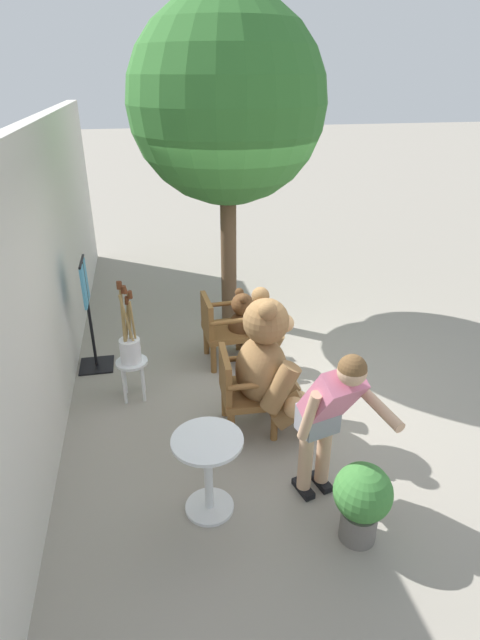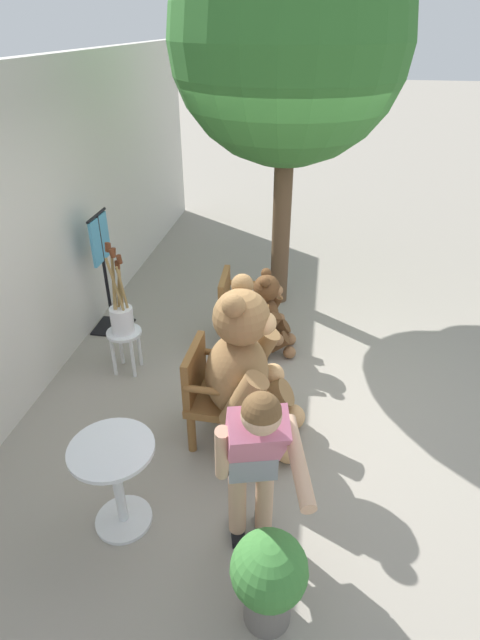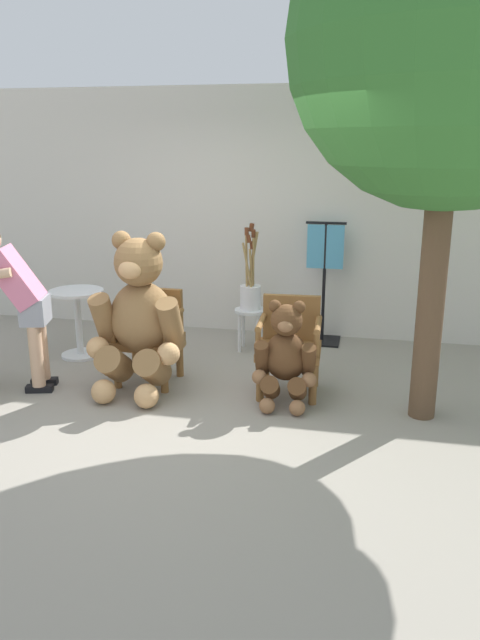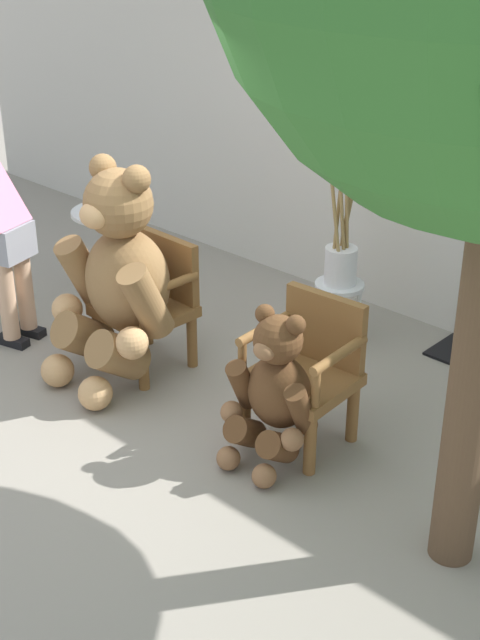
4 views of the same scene
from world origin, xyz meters
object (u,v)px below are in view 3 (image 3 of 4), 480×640
white_stool (250,319)px  round_side_table (78,316)px  wooden_chair_right (290,343)px  teddy_bear_small (286,355)px  clothing_display_stand (324,280)px  person_visitor (19,294)px  wooden_chair_left (151,333)px  brush_bucket (250,290)px  patio_tree (470,46)px  teddy_bear_large (139,315)px

white_stool → round_side_table: round_side_table is taller
wooden_chair_right → teddy_bear_small: bearing=-88.8°
wooden_chair_right → clothing_display_stand: clothing_display_stand is taller
person_visitor → clothing_display_stand: person_visitor is taller
wooden_chair_left → brush_bucket: 1.31m
wooden_chair_right → patio_tree: 2.72m
teddy_bear_small → brush_bucket: size_ratio=1.00×
wooden_chair_left → round_side_table: wooden_chair_left is taller
round_side_table → clothing_display_stand: bearing=23.1°
person_visitor → round_side_table: (0.07, 0.93, -0.45)m
white_stool → brush_bucket: bearing=-134.3°
patio_tree → person_visitor: bearing=-178.4°
round_side_table → patio_tree: patio_tree is taller
wooden_chair_right → person_visitor: size_ratio=0.57×
teddy_bear_small → brush_bucket: brush_bucket is taller
person_visitor → brush_bucket: (1.79, 1.52, -0.23)m
wooden_chair_right → brush_bucket: bearing=118.4°
teddy_bear_large → white_stool: 1.56m
patio_tree → clothing_display_stand: patio_tree is taller
round_side_table → patio_tree: size_ratio=0.18×
teddy_bear_small → wooden_chair_right: bearing=91.2°
round_side_table → patio_tree: (3.56, -0.83, 2.39)m
teddy_bear_large → brush_bucket: bearing=60.5°
wooden_chair_left → teddy_bear_large: bearing=-90.9°
teddy_bear_large → teddy_bear_small: (1.33, -0.03, -0.26)m
clothing_display_stand → brush_bucket: bearing=-148.2°
brush_bucket → white_stool: bearing=45.7°
brush_bucket → patio_tree: (1.84, -1.42, 2.16)m
wooden_chair_right → white_stool: (-0.58, 1.06, -0.11)m
teddy_bear_large → person_visitor: 1.08m
teddy_bear_small → clothing_display_stand: clothing_display_stand is taller
teddy_bear_small → white_stool: size_ratio=1.99×
wooden_chair_left → clothing_display_stand: 2.14m
wooden_chair_right → teddy_bear_small: teddy_bear_small is taller
teddy_bear_large → round_side_table: size_ratio=2.01×
wooden_chair_left → brush_bucket: (0.74, 1.06, 0.21)m
round_side_table → wooden_chair_right: bearing=-11.6°
wooden_chair_left → person_visitor: 1.23m
teddy_bear_large → teddy_bear_small: size_ratio=1.58×
clothing_display_stand → wooden_chair_left: bearing=-134.3°
teddy_bear_large → patio_tree: size_ratio=0.35×
teddy_bear_small → clothing_display_stand: (0.16, 1.81, 0.27)m
clothing_display_stand → round_side_table: bearing=-156.9°
brush_bucket → person_visitor: bearing=-139.6°
person_visitor → round_side_table: size_ratio=2.09×
patio_tree → wooden_chair_left: bearing=172.1°
patio_tree → clothing_display_stand: bearing=120.2°
teddy_bear_small → person_visitor: bearing=-175.8°
teddy_bear_large → person_visitor: size_ratio=0.96×
wooden_chair_right → person_visitor: 2.45m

